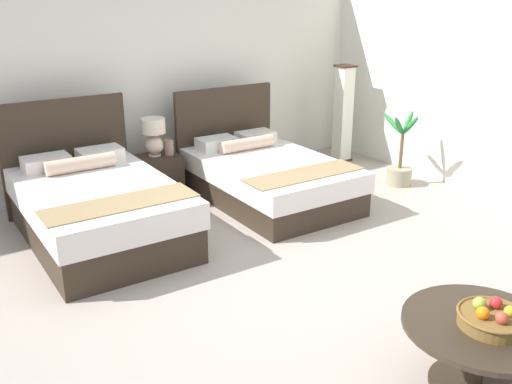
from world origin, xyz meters
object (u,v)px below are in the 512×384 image
object	(u,v)px
floor_lamp_corner	(343,114)
bed_near_window	(97,207)
nightstand	(157,176)
table_lamp	(154,134)
coffee_table	(480,339)
vase	(169,147)
potted_palm	(400,166)
bed_near_corner	(265,175)
fruit_bowl	(492,318)

from	to	relation	value
floor_lamp_corner	bed_near_window	bearing A→B (deg)	-169.57
nightstand	table_lamp	world-z (taller)	table_lamp
nightstand	coffee_table	size ratio (longest dim) A/B	0.55
coffee_table	table_lamp	bearing A→B (deg)	92.64
vase	potted_palm	bearing A→B (deg)	-26.60
floor_lamp_corner	vase	bearing A→B (deg)	178.33
nightstand	vase	world-z (taller)	vase
bed_near_corner	floor_lamp_corner	bearing A→B (deg)	21.05
bed_near_window	potted_palm	bearing A→B (deg)	-7.67
bed_near_corner	floor_lamp_corner	xyz separation A→B (m)	(1.79, 0.69, 0.39)
vase	coffee_table	world-z (taller)	vase
vase	bed_near_corner	bearing A→B (deg)	-41.96
floor_lamp_corner	nightstand	bearing A→B (deg)	177.61
fruit_bowl	vase	bearing A→B (deg)	90.72
vase	floor_lamp_corner	size ratio (longest dim) A/B	0.14
table_lamp	vase	world-z (taller)	table_lamp
coffee_table	fruit_bowl	world-z (taller)	fruit_bowl
fruit_bowl	floor_lamp_corner	distance (m)	4.95
floor_lamp_corner	fruit_bowl	bearing A→B (deg)	-121.52
coffee_table	fruit_bowl	distance (m)	0.18
fruit_bowl	bed_near_window	bearing A→B (deg)	108.93
nightstand	floor_lamp_corner	xyz separation A→B (m)	(2.80, -0.12, 0.43)
bed_near_window	nightstand	distance (m)	1.29
bed_near_window	floor_lamp_corner	world-z (taller)	floor_lamp_corner
nightstand	coffee_table	distance (m)	4.30
bed_near_window	fruit_bowl	xyz separation A→B (m)	(1.21, -3.52, 0.18)
bed_near_corner	nightstand	xyz separation A→B (m)	(-1.01, 0.81, -0.04)
table_lamp	fruit_bowl	distance (m)	4.37
floor_lamp_corner	potted_palm	size ratio (longest dim) A/B	1.44
vase	table_lamp	bearing A→B (deg)	159.25
potted_palm	fruit_bowl	bearing A→B (deg)	-129.46
bed_near_window	potted_palm	size ratio (longest dim) A/B	2.23
bed_near_window	coffee_table	distance (m)	3.67
bed_near_window	fruit_bowl	world-z (taller)	bed_near_window
table_lamp	fruit_bowl	world-z (taller)	table_lamp
potted_palm	floor_lamp_corner	bearing A→B (deg)	85.26
bed_near_corner	vase	xyz separation A→B (m)	(-0.85, 0.77, 0.29)
table_lamp	bed_near_corner	bearing A→B (deg)	-39.27
fruit_bowl	potted_palm	world-z (taller)	potted_palm
bed_near_window	nightstand	bearing A→B (deg)	39.35
bed_near_window	vase	bearing A→B (deg)	33.92
bed_near_corner	fruit_bowl	size ratio (longest dim) A/B	5.00
table_lamp	fruit_bowl	xyz separation A→B (m)	(0.21, -4.36, -0.23)
bed_near_corner	nightstand	size ratio (longest dim) A/B	3.94
floor_lamp_corner	coffee_table	bearing A→B (deg)	-121.95
vase	fruit_bowl	distance (m)	4.30
vase	fruit_bowl	size ratio (longest dim) A/B	0.44
vase	coffee_table	size ratio (longest dim) A/B	0.19
bed_near_window	fruit_bowl	distance (m)	3.73
nightstand	table_lamp	xyz separation A→B (m)	(0.00, 0.02, 0.50)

